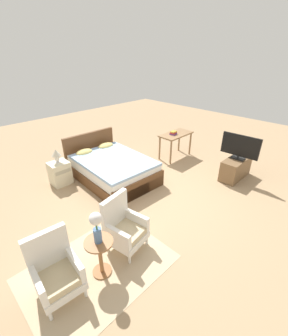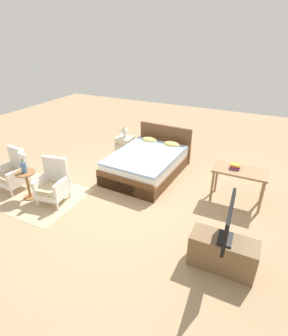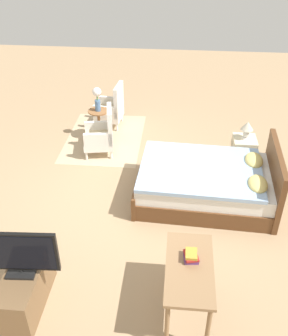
{
  "view_description": "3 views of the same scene",
  "coord_description": "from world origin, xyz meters",
  "px_view_note": "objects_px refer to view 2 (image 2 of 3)",
  "views": [
    {
      "loc": [
        -3.1,
        -2.95,
        2.89
      ],
      "look_at": [
        -0.08,
        0.06,
        0.65
      ],
      "focal_mm": 24.0,
      "sensor_mm": 36.0,
      "label": 1
    },
    {
      "loc": [
        2.28,
        -4.11,
        3.15
      ],
      "look_at": [
        0.17,
        0.22,
        0.65
      ],
      "focal_mm": 28.0,
      "sensor_mm": 36.0,
      "label": 2
    },
    {
      "loc": [
        4.94,
        0.6,
        3.96
      ],
      "look_at": [
        0.23,
        0.16,
        0.79
      ],
      "focal_mm": 42.0,
      "sensor_mm": 36.0,
      "label": 3
    }
  ],
  "objects_px": {
    "bed": "(148,162)",
    "armchair_by_window_left": "(14,173)",
    "side_table": "(27,182)",
    "nightstand": "(125,146)",
    "book_stack": "(235,167)",
    "tv_flatscreen": "(228,222)",
    "vanity_desk": "(240,175)",
    "armchair_by_window_right": "(53,185)",
    "table_lamp": "(125,130)",
    "tv_stand": "(222,253)",
    "flower_vase": "(22,159)"
  },
  "relations": [
    {
      "from": "armchair_by_window_left",
      "to": "side_table",
      "type": "xyz_separation_m",
      "value": [
        0.57,
        -0.16,
        -0.0
      ]
    },
    {
      "from": "armchair_by_window_left",
      "to": "bed",
      "type": "bearing_deg",
      "value": 39.25
    },
    {
      "from": "flower_vase",
      "to": "tv_flatscreen",
      "type": "bearing_deg",
      "value": -1.34
    },
    {
      "from": "armchair_by_window_right",
      "to": "book_stack",
      "type": "bearing_deg",
      "value": 26.36
    },
    {
      "from": "tv_flatscreen",
      "to": "tv_stand",
      "type": "bearing_deg",
      "value": -176.59
    },
    {
      "from": "tv_stand",
      "to": "vanity_desk",
      "type": "height_order",
      "value": "vanity_desk"
    },
    {
      "from": "tv_stand",
      "to": "vanity_desk",
      "type": "relative_size",
      "value": 0.92
    },
    {
      "from": "bed",
      "to": "table_lamp",
      "type": "relative_size",
      "value": 6.66
    },
    {
      "from": "armchair_by_window_left",
      "to": "flower_vase",
      "type": "relative_size",
      "value": 1.93
    },
    {
      "from": "nightstand",
      "to": "table_lamp",
      "type": "relative_size",
      "value": 1.7
    },
    {
      "from": "nightstand",
      "to": "book_stack",
      "type": "distance_m",
      "value": 3.27
    },
    {
      "from": "armchair_by_window_left",
      "to": "tv_flatscreen",
      "type": "bearing_deg",
      "value": -3.1
    },
    {
      "from": "tv_flatscreen",
      "to": "vanity_desk",
      "type": "bearing_deg",
      "value": 92.42
    },
    {
      "from": "armchair_by_window_right",
      "to": "side_table",
      "type": "distance_m",
      "value": 0.59
    },
    {
      "from": "bed",
      "to": "tv_stand",
      "type": "relative_size",
      "value": 2.29
    },
    {
      "from": "nightstand",
      "to": "vanity_desk",
      "type": "bearing_deg",
      "value": -17.2
    },
    {
      "from": "table_lamp",
      "to": "tv_flatscreen",
      "type": "height_order",
      "value": "tv_flatscreen"
    },
    {
      "from": "armchair_by_window_right",
      "to": "vanity_desk",
      "type": "relative_size",
      "value": 0.88
    },
    {
      "from": "bed",
      "to": "nightstand",
      "type": "height_order",
      "value": "bed"
    },
    {
      "from": "armchair_by_window_left",
      "to": "armchair_by_window_right",
      "type": "distance_m",
      "value": 1.14
    },
    {
      "from": "side_table",
      "to": "nightstand",
      "type": "relative_size",
      "value": 1.09
    },
    {
      "from": "armchair_by_window_right",
      "to": "flower_vase",
      "type": "height_order",
      "value": "flower_vase"
    },
    {
      "from": "armchair_by_window_left",
      "to": "side_table",
      "type": "height_order",
      "value": "armchair_by_window_left"
    },
    {
      "from": "table_lamp",
      "to": "tv_flatscreen",
      "type": "relative_size",
      "value": 0.36
    },
    {
      "from": "side_table",
      "to": "nightstand",
      "type": "distance_m",
      "value": 2.87
    },
    {
      "from": "armchair_by_window_left",
      "to": "book_stack",
      "type": "relative_size",
      "value": 4.34
    },
    {
      "from": "table_lamp",
      "to": "vanity_desk",
      "type": "height_order",
      "value": "table_lamp"
    },
    {
      "from": "armchair_by_window_right",
      "to": "table_lamp",
      "type": "relative_size",
      "value": 2.79
    },
    {
      "from": "tv_stand",
      "to": "bed",
      "type": "bearing_deg",
      "value": 135.74
    },
    {
      "from": "tv_stand",
      "to": "armchair_by_window_left",
      "type": "bearing_deg",
      "value": 176.9
    },
    {
      "from": "bed",
      "to": "side_table",
      "type": "height_order",
      "value": "bed"
    },
    {
      "from": "side_table",
      "to": "tv_stand",
      "type": "distance_m",
      "value": 4.05
    },
    {
      "from": "bed",
      "to": "armchair_by_window_left",
      "type": "distance_m",
      "value": 3.06
    },
    {
      "from": "flower_vase",
      "to": "vanity_desk",
      "type": "height_order",
      "value": "flower_vase"
    },
    {
      "from": "tv_stand",
      "to": "vanity_desk",
      "type": "xyz_separation_m",
      "value": [
        -0.08,
        1.86,
        0.36
      ]
    },
    {
      "from": "armchair_by_window_left",
      "to": "tv_flatscreen",
      "type": "distance_m",
      "value": 4.64
    },
    {
      "from": "bed",
      "to": "nightstand",
      "type": "distance_m",
      "value": 1.23
    },
    {
      "from": "armchair_by_window_left",
      "to": "book_stack",
      "type": "height_order",
      "value": "armchair_by_window_left"
    },
    {
      "from": "armchair_by_window_right",
      "to": "tv_stand",
      "type": "bearing_deg",
      "value": -4.1
    },
    {
      "from": "table_lamp",
      "to": "armchair_by_window_right",
      "type": "bearing_deg",
      "value": -94.48
    },
    {
      "from": "bed",
      "to": "side_table",
      "type": "bearing_deg",
      "value": -130.71
    },
    {
      "from": "nightstand",
      "to": "bed",
      "type": "bearing_deg",
      "value": -32.95
    },
    {
      "from": "armchair_by_window_right",
      "to": "vanity_desk",
      "type": "bearing_deg",
      "value": 25.4
    },
    {
      "from": "nightstand",
      "to": "vanity_desk",
      "type": "height_order",
      "value": "vanity_desk"
    },
    {
      "from": "side_table",
      "to": "bed",
      "type": "bearing_deg",
      "value": 49.29
    },
    {
      "from": "side_table",
      "to": "tv_flatscreen",
      "type": "relative_size",
      "value": 0.67
    },
    {
      "from": "nightstand",
      "to": "tv_flatscreen",
      "type": "height_order",
      "value": "tv_flatscreen"
    },
    {
      "from": "armchair_by_window_left",
      "to": "armchair_by_window_right",
      "type": "relative_size",
      "value": 1.0
    },
    {
      "from": "table_lamp",
      "to": "tv_stand",
      "type": "height_order",
      "value": "table_lamp"
    },
    {
      "from": "bed",
      "to": "vanity_desk",
      "type": "xyz_separation_m",
      "value": [
        2.17,
        -0.32,
        0.33
      ]
    }
  ]
}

